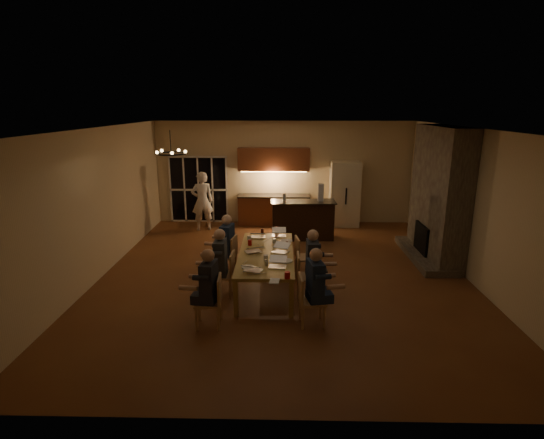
{
  "coord_description": "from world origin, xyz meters",
  "views": [
    {
      "loc": [
        -0.05,
        -8.78,
        3.64
      ],
      "look_at": [
        -0.26,
        0.3,
        1.2
      ],
      "focal_mm": 28.0,
      "sensor_mm": 36.0,
      "label": 1
    }
  ],
  "objects_px": {
    "laptop_c": "(253,247)",
    "redcup_mid": "(250,243)",
    "mug_front": "(266,258)",
    "chair_left_mid": "(222,274)",
    "laptop_b": "(277,261)",
    "can_right": "(287,244)",
    "refrigerator": "(344,194)",
    "redcup_near": "(287,275)",
    "chair_left_near": "(208,301)",
    "chair_right_near": "(312,300)",
    "laptop_e": "(258,233)",
    "person_left_near": "(209,288)",
    "person_left_far": "(227,245)",
    "mug_back": "(249,238)",
    "chandelier": "(171,154)",
    "plate_far": "(286,241)",
    "plate_near": "(285,261)",
    "can_silver": "(266,262)",
    "person_right_mid": "(312,264)",
    "laptop_a": "(253,265)",
    "mug_mid": "(274,241)",
    "chair_left_far": "(226,255)",
    "chair_right_mid": "(308,276)",
    "laptop_f": "(279,232)",
    "redcup_far": "(276,230)",
    "laptop_d": "(280,247)",
    "chair_right_far": "(306,257)",
    "person_right_near": "(315,287)",
    "dining_table": "(266,270)",
    "bar_blender": "(321,192)",
    "can_cola": "(262,231)",
    "bar_island": "(303,220)",
    "person_left_mid": "(221,263)",
    "bar_bottle": "(284,198)",
    "standing_person": "(202,201)"
  },
  "relations": [
    {
      "from": "laptop_a",
      "to": "mug_mid",
      "type": "height_order",
      "value": "laptop_a"
    },
    {
      "from": "bar_island",
      "to": "laptop_c",
      "type": "relative_size",
      "value": 5.62
    },
    {
      "from": "person_right_mid",
      "to": "mug_front",
      "type": "height_order",
      "value": "person_right_mid"
    },
    {
      "from": "person_left_far",
      "to": "mug_back",
      "type": "relative_size",
      "value": 13.8
    },
    {
      "from": "chair_right_far",
      "to": "mug_front",
      "type": "relative_size",
      "value": 8.9
    },
    {
      "from": "laptop_f",
      "to": "chair_left_near",
      "type": "bearing_deg",
      "value": -114.95
    },
    {
      "from": "laptop_e",
      "to": "chair_left_near",
      "type": "bearing_deg",
      "value": 75.28
    },
    {
      "from": "chandelier",
      "to": "plate_far",
      "type": "xyz_separation_m",
      "value": [
        2.25,
        0.74,
        -1.99
      ]
    },
    {
      "from": "dining_table",
      "to": "person_right_mid",
      "type": "xyz_separation_m",
      "value": [
        0.91,
        -0.47,
        0.31
      ]
    },
    {
      "from": "chair_right_mid",
      "to": "laptop_f",
      "type": "xyz_separation_m",
      "value": [
        -0.58,
        1.61,
        0.42
      ]
    },
    {
      "from": "laptop_c",
      "to": "redcup_mid",
      "type": "distance_m",
      "value": 0.43
    },
    {
      "from": "laptop_f",
      "to": "plate_far",
      "type": "distance_m",
      "value": 0.4
    },
    {
      "from": "chair_right_near",
      "to": "can_cola",
      "type": "xyz_separation_m",
      "value": [
        -0.98,
        2.87,
        0.37
      ]
    },
    {
      "from": "chair_right_near",
      "to": "can_right",
      "type": "relative_size",
      "value": 7.42
    },
    {
      "from": "laptop_a",
      "to": "laptop_c",
      "type": "relative_size",
      "value": 1.0
    },
    {
      "from": "person_right_near",
      "to": "laptop_b",
      "type": "height_order",
      "value": "person_right_near"
    },
    {
      "from": "chair_right_far",
      "to": "mug_back",
      "type": "xyz_separation_m",
      "value": [
        -1.26,
        0.21,
        0.36
      ]
    },
    {
      "from": "person_left_near",
      "to": "laptop_f",
      "type": "bearing_deg",
      "value": 164.57
    },
    {
      "from": "chair_left_mid",
      "to": "laptop_b",
      "type": "relative_size",
      "value": 2.78
    },
    {
      "from": "chair_left_far",
      "to": "can_right",
      "type": "xyz_separation_m",
      "value": [
        1.34,
        -0.3,
        0.37
      ]
    },
    {
      "from": "refrigerator",
      "to": "person_left_far",
      "type": "xyz_separation_m",
      "value": [
        -3.13,
        -4.15,
        -0.31
      ]
    },
    {
      "from": "chair_left_far",
      "to": "mug_front",
      "type": "relative_size",
      "value": 8.9
    },
    {
      "from": "chair_left_far",
      "to": "plate_far",
      "type": "xyz_separation_m",
      "value": [
        1.34,
        0.11,
        0.31
      ]
    },
    {
      "from": "refrigerator",
      "to": "person_left_near",
      "type": "distance_m",
      "value": 7.15
    },
    {
      "from": "laptop_c",
      "to": "laptop_f",
      "type": "bearing_deg",
      "value": -139.59
    },
    {
      "from": "person_left_mid",
      "to": "chandelier",
      "type": "relative_size",
      "value": 2.36
    },
    {
      "from": "can_right",
      "to": "refrigerator",
      "type": "bearing_deg",
      "value": 67.49
    },
    {
      "from": "laptop_d",
      "to": "mug_mid",
      "type": "xyz_separation_m",
      "value": [
        -0.13,
        0.59,
        -0.06
      ]
    },
    {
      "from": "chandelier",
      "to": "redcup_near",
      "type": "height_order",
      "value": "chandelier"
    },
    {
      "from": "chair_right_mid",
      "to": "plate_far",
      "type": "distance_m",
      "value": 1.36
    },
    {
      "from": "standing_person",
      "to": "plate_near",
      "type": "bearing_deg",
      "value": 99.59
    },
    {
      "from": "can_silver",
      "to": "can_right",
      "type": "height_order",
      "value": "same"
    },
    {
      "from": "standing_person",
      "to": "can_silver",
      "type": "height_order",
      "value": "standing_person"
    },
    {
      "from": "chair_left_far",
      "to": "redcup_far",
      "type": "relative_size",
      "value": 7.42
    },
    {
      "from": "chair_left_mid",
      "to": "can_right",
      "type": "xyz_separation_m",
      "value": [
        1.27,
        0.79,
        0.37
      ]
    },
    {
      "from": "redcup_far",
      "to": "can_silver",
      "type": "relative_size",
      "value": 1.0
    },
    {
      "from": "chair_left_near",
      "to": "person_left_near",
      "type": "bearing_deg",
      "value": 81.1
    },
    {
      "from": "chair_left_near",
      "to": "chair_left_far",
      "type": "bearing_deg",
      "value": 176.68
    },
    {
      "from": "chandelier",
      "to": "laptop_b",
      "type": "bearing_deg",
      "value": -21.57
    },
    {
      "from": "dining_table",
      "to": "chair_left_mid",
      "type": "relative_size",
      "value": 3.08
    },
    {
      "from": "person_right_near",
      "to": "laptop_a",
      "type": "height_order",
      "value": "person_right_near"
    },
    {
      "from": "laptop_d",
      "to": "mug_back",
      "type": "relative_size",
      "value": 3.2
    },
    {
      "from": "standing_person",
      "to": "mug_back",
      "type": "bearing_deg",
      "value": 98.1
    },
    {
      "from": "redcup_near",
      "to": "chair_left_mid",
      "type": "bearing_deg",
      "value": 144.7
    },
    {
      "from": "chair_left_near",
      "to": "laptop_d",
      "type": "bearing_deg",
      "value": 140.58
    },
    {
      "from": "laptop_c",
      "to": "mug_front",
      "type": "height_order",
      "value": "laptop_c"
    },
    {
      "from": "redcup_far",
      "to": "bar_bottle",
      "type": "height_order",
      "value": "bar_bottle"
    },
    {
      "from": "mug_front",
      "to": "plate_near",
      "type": "relative_size",
      "value": 0.36
    },
    {
      "from": "dining_table",
      "to": "bar_blender",
      "type": "xyz_separation_m",
      "value": [
        1.39,
        3.39,
        0.94
      ]
    },
    {
      "from": "chair_left_near",
      "to": "chair_right_near",
      "type": "distance_m",
      "value": 1.76
    }
  ]
}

